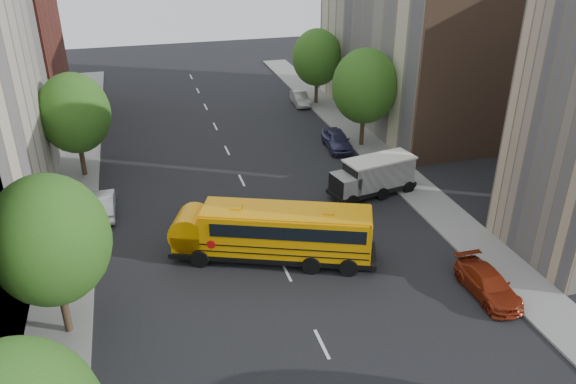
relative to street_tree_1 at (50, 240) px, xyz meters
name	(u,v)px	position (x,y,z in m)	size (l,w,h in m)	color
ground	(277,252)	(11.00, 4.00, -4.95)	(120.00, 120.00, 0.00)	black
sidewalk_left	(71,236)	(-0.50, 9.00, -4.89)	(3.00, 80.00, 0.12)	slate
sidewalk_right	(417,190)	(22.50, 9.00, -4.89)	(3.00, 80.00, 0.12)	slate
lane_markings	(242,180)	(11.00, 14.00, -4.95)	(0.15, 64.00, 0.01)	silver
building_right_far	(414,19)	(29.00, 24.00, 4.05)	(10.00, 22.00, 18.00)	beige
building_right_sidewall	(485,44)	(29.00, 13.00, 4.05)	(10.10, 0.30, 18.00)	brown
street_tree_1	(50,240)	(0.00, 0.00, 0.00)	(5.12, 5.12, 7.90)	#38281C
street_tree_2	(74,113)	(0.00, 18.00, -0.12)	(4.99, 4.99, 7.71)	#38281C
street_tree_4	(365,86)	(22.00, 18.00, 0.12)	(5.25, 5.25, 8.10)	#38281C
street_tree_5	(317,58)	(22.00, 30.00, -0.25)	(4.86, 4.86, 7.51)	#38281C
school_bus	(271,231)	(10.58, 3.46, -3.16)	(11.48, 6.62, 3.21)	black
safari_truck	(373,176)	(19.25, 9.38, -3.57)	(6.37, 3.29, 2.60)	black
parked_car_1	(102,205)	(1.40, 11.41, -4.25)	(1.49, 4.27, 1.41)	silver
parked_car_3	(488,284)	(20.27, -2.79, -4.30)	(1.82, 4.47, 1.30)	maroon
parked_car_4	(337,140)	(19.80, 17.95, -4.19)	(1.81, 4.49, 1.53)	#37345B
parked_car_5	(300,98)	(20.35, 30.14, -4.31)	(1.37, 3.92, 1.29)	gray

